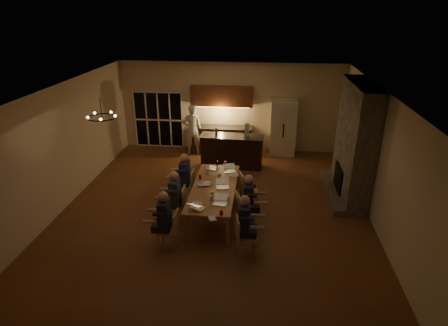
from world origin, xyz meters
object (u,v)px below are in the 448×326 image
(laptop_a, at_px, (197,204))
(mug_back, at_px, (207,173))
(chandelier, at_px, (102,117))
(bar_island, at_px, (232,151))
(mug_front, at_px, (212,193))
(person_right_near, at_px, (244,224))
(laptop_d, at_px, (223,184))
(laptop_e, at_px, (212,165))
(plate_near, at_px, (224,198))
(standing_person, at_px, (192,130))
(plate_left, at_px, (196,204))
(chair_right_near, at_px, (247,236))
(redcup_far, at_px, (225,163))
(chair_left_near, at_px, (168,229))
(laptop_c, at_px, (203,181))
(can_cola, at_px, (217,163))
(chair_left_mid, at_px, (176,204))
(bar_blender, at_px, (247,130))
(refrigerator, at_px, (283,128))
(mug_mid, at_px, (219,175))
(person_right_mid, at_px, (248,201))
(chair_right_mid, at_px, (245,209))
(can_silver, at_px, (211,198))
(laptop_f, at_px, (230,168))
(person_left_far, at_px, (185,177))
(plate_far, at_px, (234,175))
(laptop_b, at_px, (220,200))
(person_left_near, at_px, (165,220))
(chair_left_far, at_px, (186,185))
(bar_bottle, at_px, (216,132))
(chair_right_far, at_px, (248,188))
(dining_table, at_px, (214,200))
(person_left_mid, at_px, (175,197))
(redcup_mid, at_px, (200,177))

(laptop_a, height_order, mug_back, laptop_a)
(chandelier, bearing_deg, bar_island, 56.65)
(laptop_a, distance_m, mug_front, 0.70)
(person_right_near, height_order, laptop_d, person_right_near)
(laptop_a, distance_m, laptop_e, 2.21)
(chandelier, xyz_separation_m, plate_near, (2.68, 0.25, -1.99))
(standing_person, relative_size, plate_left, 6.85)
(chair_right_near, bearing_deg, redcup_far, 3.12)
(chair_left_near, height_order, laptop_c, laptop_c)
(laptop_e, bearing_deg, standing_person, -55.90)
(can_cola, relative_size, plate_near, 0.53)
(chair_left_mid, xyz_separation_m, mug_front, (0.90, -0.02, 0.36))
(mug_back, distance_m, redcup_far, 0.80)
(chair_left_near, relative_size, bar_blender, 2.10)
(refrigerator, xyz_separation_m, mug_mid, (-1.83, -3.75, -0.20))
(person_right_mid, relative_size, laptop_d, 4.31)
(chair_right_mid, height_order, can_silver, chair_right_mid)
(bar_blender, bearing_deg, mug_mid, -97.60)
(mug_front, bearing_deg, chair_right_near, -52.41)
(laptop_f, relative_size, mug_mid, 3.20)
(laptop_a, distance_m, can_cola, 2.54)
(person_left_far, xyz_separation_m, mug_front, (0.89, -1.07, 0.11))
(chandelier, distance_m, plate_far, 3.78)
(laptop_e, bearing_deg, laptop_d, 124.40)
(bar_island, height_order, mug_front, bar_island)
(chandelier, relative_size, laptop_b, 1.99)
(person_left_near, height_order, laptop_a, person_left_near)
(laptop_e, distance_m, plate_near, 1.75)
(can_silver, relative_size, plate_left, 0.45)
(chair_left_near, xyz_separation_m, plate_left, (0.54, 0.65, 0.31))
(chair_left_far, bearing_deg, chair_right_mid, 57.81)
(mug_front, height_order, plate_left, mug_front)
(chair_right_mid, height_order, person_left_far, person_left_far)
(bar_island, xyz_separation_m, chair_right_mid, (0.65, -3.58, -0.10))
(bar_bottle, bearing_deg, laptop_e, -86.25)
(plate_near, bearing_deg, can_cola, 101.39)
(person_right_mid, xyz_separation_m, can_cola, (-0.99, 1.96, 0.12))
(standing_person, relative_size, plate_near, 8.09)
(mug_back, distance_m, plate_left, 1.68)
(bar_island, xyz_separation_m, chair_right_far, (0.67, -2.45, -0.10))
(mug_front, height_order, plate_near, mug_front)
(plate_left, bearing_deg, dining_table, 72.56)
(mug_back, xyz_separation_m, plate_far, (0.74, 0.00, -0.04))
(person_left_near, distance_m, can_silver, 1.27)
(bar_island, bearing_deg, can_cola, -96.90)
(person_right_near, bearing_deg, person_left_mid, 59.99)
(redcup_mid, bearing_deg, chair_left_far, 157.60)
(person_left_near, bearing_deg, chair_right_mid, 119.71)
(chair_right_far, xyz_separation_m, mug_back, (-1.15, 0.12, 0.36))
(laptop_a, distance_m, can_silver, 0.48)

